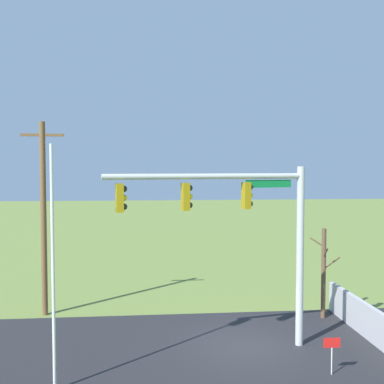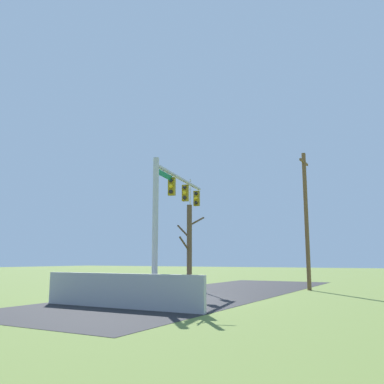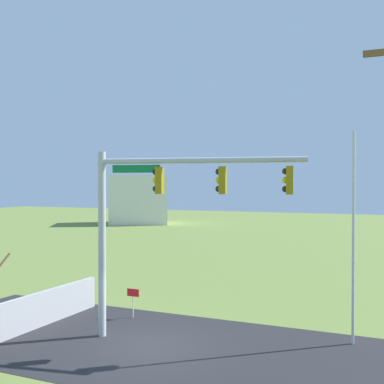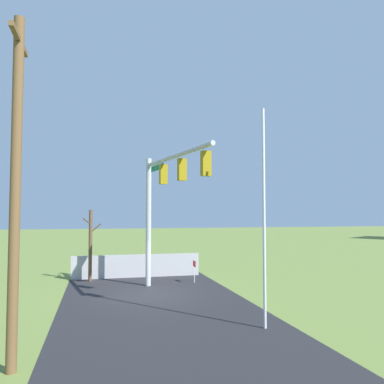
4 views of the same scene
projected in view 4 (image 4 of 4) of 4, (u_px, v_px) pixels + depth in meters
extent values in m
plane|color=olive|center=(150.00, 294.00, 18.54)|extent=(160.00, 160.00, 0.00)
cube|color=#232326|center=(165.00, 315.00, 14.66)|extent=(28.00, 8.00, 0.01)
cube|color=#B7B5AD|center=(146.00, 283.00, 21.58)|extent=(6.00, 6.00, 0.01)
cube|color=#A8A8AD|center=(137.00, 266.00, 23.40)|extent=(0.20, 7.61, 1.35)
cylinder|color=#B2B5BA|center=(148.00, 222.00, 20.79)|extent=(0.28, 0.28, 6.78)
cylinder|color=#B2B5BA|center=(175.00, 156.00, 17.63)|extent=(7.25, 1.63, 0.20)
cube|color=#0F7238|center=(157.00, 168.00, 19.74)|extent=(1.77, 0.38, 0.28)
cube|color=#937A0F|center=(163.00, 174.00, 18.92)|extent=(0.31, 0.40, 0.96)
sphere|color=black|center=(162.00, 169.00, 19.07)|extent=(0.22, 0.22, 0.22)
sphere|color=yellow|center=(162.00, 175.00, 19.06)|extent=(0.22, 0.22, 0.22)
sphere|color=black|center=(162.00, 181.00, 19.04)|extent=(0.22, 0.22, 0.22)
cube|color=#937A0F|center=(182.00, 170.00, 16.86)|extent=(0.31, 0.40, 0.96)
sphere|color=black|center=(181.00, 163.00, 17.01)|extent=(0.22, 0.22, 0.22)
sphere|color=yellow|center=(181.00, 170.00, 16.99)|extent=(0.22, 0.22, 0.22)
sphere|color=black|center=(181.00, 177.00, 16.98)|extent=(0.22, 0.22, 0.22)
cube|color=#937A0F|center=(206.00, 164.00, 14.79)|extent=(0.31, 0.40, 0.96)
sphere|color=black|center=(204.00, 156.00, 14.94)|extent=(0.22, 0.22, 0.22)
sphere|color=yellow|center=(204.00, 164.00, 14.93)|extent=(0.22, 0.22, 0.22)
sphere|color=black|center=(204.00, 172.00, 14.91)|extent=(0.22, 0.22, 0.22)
cylinder|color=silver|center=(264.00, 217.00, 13.20)|extent=(0.10, 0.10, 7.45)
cylinder|color=brown|center=(15.00, 191.00, 9.64)|extent=(0.26, 0.26, 8.81)
cube|color=brown|center=(19.00, 41.00, 9.84)|extent=(1.90, 0.12, 0.12)
cylinder|color=brown|center=(90.00, 246.00, 22.04)|extent=(0.20, 0.20, 4.04)
cylinder|color=brown|center=(91.00, 237.00, 22.42)|extent=(0.78, 0.07, 0.57)
cylinder|color=brown|center=(87.00, 221.00, 21.84)|extent=(0.54, 0.47, 0.39)
cylinder|color=brown|center=(96.00, 228.00, 22.13)|extent=(0.12, 0.61, 0.55)
cylinder|color=silver|center=(194.00, 275.00, 21.47)|extent=(0.04, 0.04, 0.90)
cube|color=red|center=(194.00, 264.00, 21.50)|extent=(0.56, 0.02, 0.32)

